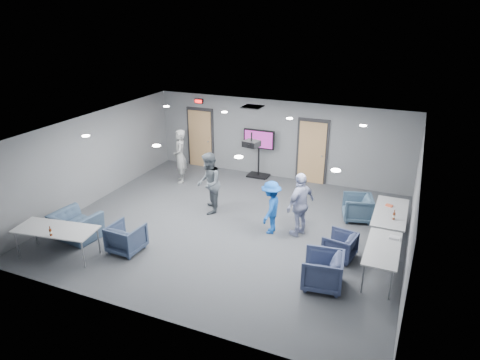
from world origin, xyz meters
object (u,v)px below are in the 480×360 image
at_px(bottle_right, 394,216).
at_px(tv_stand, 259,150).
at_px(person_b, 209,183).
at_px(table_right_b, 383,249).
at_px(table_front_left, 56,230).
at_px(chair_right_a, 357,208).
at_px(person_c, 300,204).
at_px(chair_right_c, 322,271).
at_px(chair_front_a, 126,238).
at_px(projector, 251,144).
at_px(chair_right_b, 340,246).
at_px(person_d, 271,207).
at_px(bottle_front, 51,232).
at_px(person_a, 180,156).
at_px(chair_front_b, 76,226).
at_px(table_right_a, 390,213).

xyz_separation_m(bottle_right, tv_stand, (-4.72, 3.15, 0.14)).
distance_m(person_b, table_right_b, 5.15).
distance_m(person_b, table_front_left, 4.20).
height_order(chair_right_a, table_right_b, table_right_b).
xyz_separation_m(person_c, chair_right_c, (1.06, -2.02, -0.47)).
height_order(chair_right_a, table_front_left, table_front_left).
relative_size(chair_front_a, projector, 1.81).
xyz_separation_m(table_right_b, tv_stand, (-4.62, 4.63, 0.28)).
relative_size(chair_right_a, chair_right_b, 1.13).
xyz_separation_m(person_c, person_d, (-0.73, -0.18, -0.14)).
bearing_deg(bottle_right, table_front_left, -153.72).
bearing_deg(bottle_front, projector, 42.87).
height_order(person_b, bottle_front, person_b).
relative_size(person_a, bottle_right, 7.06).
bearing_deg(chair_front_b, person_c, -147.35).
bearing_deg(chair_right_b, person_c, -112.33).
relative_size(table_right_a, projector, 4.46).
relative_size(person_a, chair_front_a, 2.33).
height_order(person_a, table_right_a, person_a).
height_order(person_b, chair_right_a, person_b).
bearing_deg(chair_front_a, chair_right_a, -138.99).
xyz_separation_m(person_c, chair_right_b, (1.19, -0.74, -0.54)).
distance_m(person_c, chair_right_c, 2.33).
distance_m(chair_right_a, projector, 3.66).
bearing_deg(person_b, chair_right_a, 83.57).
height_order(bottle_front, tv_stand, tv_stand).
xyz_separation_m(person_c, projector, (-1.27, -0.24, 1.54)).
distance_m(chair_right_a, table_right_b, 2.76).
bearing_deg(chair_front_b, chair_right_a, -141.52).
height_order(chair_right_a, chair_front_b, chair_right_a).
height_order(chair_right_c, chair_front_a, chair_right_c).
bearing_deg(tv_stand, bottle_right, -33.76).
distance_m(person_d, table_front_left, 5.27).
relative_size(chair_right_b, chair_right_c, 0.83).
distance_m(chair_front_b, table_right_b, 7.50).
distance_m(table_right_b, tv_stand, 6.55).
bearing_deg(table_front_left, projector, 30.15).
distance_m(person_a, table_right_a, 7.00).
relative_size(person_a, person_b, 1.02).
xyz_separation_m(person_a, chair_front_a, (1.08, -4.44, -0.56)).
relative_size(chair_front_b, tv_stand, 0.65).
xyz_separation_m(person_c, chair_right_a, (1.26, 1.44, -0.50)).
height_order(chair_right_a, bottle_right, bottle_right).
height_order(person_b, table_front_left, person_b).
distance_m(person_a, bottle_front, 5.56).
bearing_deg(chair_front_b, table_front_left, 111.32).
xyz_separation_m(person_b, chair_right_c, (3.84, -2.29, -0.51)).
bearing_deg(chair_right_a, chair_front_b, -73.62).
distance_m(table_front_left, bottle_front, 0.36).
distance_m(person_b, bottle_right, 5.04).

